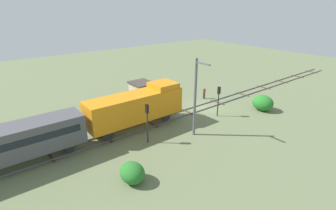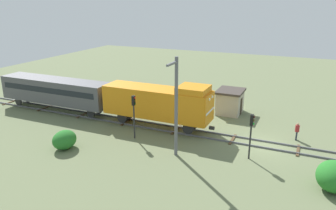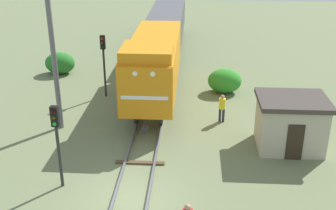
% 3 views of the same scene
% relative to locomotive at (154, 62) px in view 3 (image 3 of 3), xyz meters
% --- Properties ---
extents(ground_plane, '(103.41, 103.41, 0.00)m').
position_rel_locomotive_xyz_m(ground_plane, '(0.00, -10.55, -2.77)').
color(ground_plane, '#66704C').
extents(railway_track, '(2.40, 68.94, 0.16)m').
position_rel_locomotive_xyz_m(railway_track, '(0.00, -10.55, -2.70)').
color(railway_track, '#595960').
rests_on(railway_track, ground).
extents(locomotive, '(2.90, 11.60, 4.60)m').
position_rel_locomotive_xyz_m(locomotive, '(0.00, 0.00, 0.00)').
color(locomotive, orange).
rests_on(locomotive, railway_track).
extents(passenger_car_leading, '(2.84, 14.00, 3.66)m').
position_rel_locomotive_xyz_m(passenger_car_leading, '(0.00, 13.34, -0.25)').
color(passenger_car_leading, '#4C4C51').
rests_on(passenger_car_leading, railway_track).
extents(traffic_signal_near, '(0.32, 0.34, 3.85)m').
position_rel_locomotive_xyz_m(traffic_signal_near, '(-3.20, -9.79, -0.08)').
color(traffic_signal_near, '#262628').
rests_on(traffic_signal_near, ground).
extents(traffic_signal_mid, '(0.32, 0.34, 4.19)m').
position_rel_locomotive_xyz_m(traffic_signal_mid, '(-3.40, 0.90, 0.14)').
color(traffic_signal_mid, '#262628').
rests_on(traffic_signal_mid, ground).
extents(worker_by_signal, '(0.38, 0.38, 1.70)m').
position_rel_locomotive_xyz_m(worker_by_signal, '(4.20, -2.66, -1.78)').
color(worker_by_signal, '#262B38').
rests_on(worker_by_signal, ground).
extents(catenary_mast, '(1.94, 0.28, 8.35)m').
position_rel_locomotive_xyz_m(catenary_mast, '(-5.06, -3.99, 1.65)').
color(catenary_mast, '#595960').
rests_on(catenary_mast, ground).
extents(relay_hut, '(3.50, 2.90, 2.74)m').
position_rel_locomotive_xyz_m(relay_hut, '(7.50, -5.50, -1.38)').
color(relay_hut, '#B2A893').
rests_on(relay_hut, ground).
extents(bush_near, '(2.29, 1.88, 1.67)m').
position_rel_locomotive_xyz_m(bush_near, '(-7.86, 5.40, -1.94)').
color(bush_near, '#256D26').
rests_on(bush_near, ground).
extents(bush_mid, '(2.30, 1.88, 1.67)m').
position_rel_locomotive_xyz_m(bush_mid, '(4.65, 2.15, -1.94)').
color(bush_mid, '#2D8326').
rests_on(bush_mid, ground).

